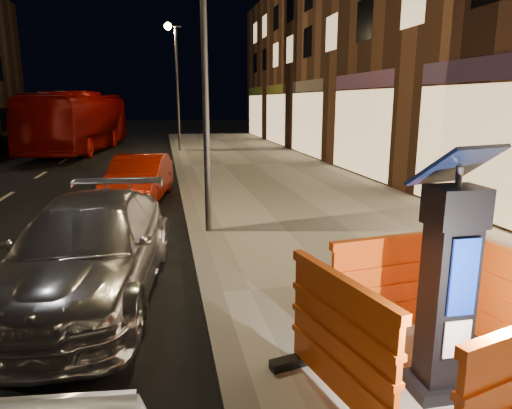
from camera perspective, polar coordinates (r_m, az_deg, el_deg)
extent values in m
plane|color=black|center=(6.29, -5.47, -12.17)|extent=(120.00, 120.00, 0.00)
cube|color=#99968B|center=(7.17, 19.41, -8.99)|extent=(6.00, 60.00, 0.15)
cube|color=slate|center=(6.26, -5.48, -11.55)|extent=(0.30, 60.00, 0.15)
cube|color=black|center=(4.20, 22.93, -8.85)|extent=(0.76, 0.76, 2.05)
cube|color=#F25812|center=(5.11, 16.47, -9.92)|extent=(1.54, 0.80, 1.14)
cube|color=#F25812|center=(3.96, 10.38, -16.57)|extent=(0.91, 1.57, 1.14)
imported|color=silver|center=(6.90, -19.73, -10.58)|extent=(2.35, 4.77, 1.33)
imported|color=maroon|center=(12.76, -14.24, 0.46)|extent=(1.86, 3.88, 1.23)
imported|color=#810602|center=(26.24, -20.90, 6.23)|extent=(3.95, 11.33, 3.09)
cylinder|color=#3F3F44|center=(8.72, -6.41, 16.04)|extent=(0.12, 0.12, 6.00)
cylinder|color=#3F3F44|center=(23.69, -9.78, 13.89)|extent=(0.12, 0.12, 6.00)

